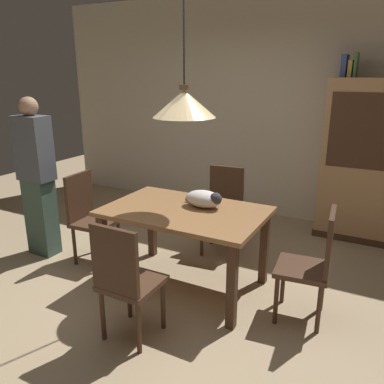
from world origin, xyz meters
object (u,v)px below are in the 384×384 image
hutch_bookcase (373,166)px  book_yellow_short (351,69)px  chair_right_side (313,261)px  book_green_slim (356,65)px  chair_far_back (223,206)px  chair_left_side (89,214)px  dining_table (185,220)px  book_blue_wide (345,66)px  pendant_lamp (184,103)px  chair_near_front (125,278)px  person_standing (37,178)px  cat_sleeping (205,199)px

hutch_bookcase → book_yellow_short: book_yellow_short is taller
chair_right_side → book_green_slim: bearing=92.0°
chair_far_back → book_yellow_short: 2.06m
chair_right_side → chair_left_side: (-2.26, -0.01, 0.00)m
dining_table → chair_far_back: bearing=90.5°
chair_left_side → chair_far_back: same height
book_blue_wide → chair_left_side: bearing=-136.6°
chair_left_side → book_yellow_short: (2.14, 1.96, 1.43)m
chair_right_side → chair_far_back: size_ratio=1.00×
pendant_lamp → dining_table: bearing=180.0°
chair_near_front → chair_left_side: bearing=142.3°
chair_right_side → book_yellow_short: size_ratio=4.65×
chair_near_front → pendant_lamp: 1.45m
chair_near_front → pendant_lamp: size_ratio=0.72×
chair_near_front → chair_far_back: size_ratio=1.00×
book_green_slim → pendant_lamp: bearing=-118.5°
dining_table → chair_right_side: chair_right_side is taller
book_green_slim → person_standing: 3.63m
chair_left_side → book_blue_wide: (2.07, 1.96, 1.46)m
pendant_lamp → chair_far_back: bearing=90.5°
chair_near_front → chair_left_side: size_ratio=1.00×
chair_near_front → chair_right_side: size_ratio=1.00×
book_yellow_short → book_green_slim: (0.05, 0.00, 0.04)m
person_standing → pendant_lamp: bearing=4.0°
chair_near_front → pendant_lamp: (0.00, 0.88, 1.15)m
chair_right_side → person_standing: 2.85m
person_standing → cat_sleeping: bearing=7.9°
chair_far_back → person_standing: bearing=-149.5°
chair_left_side → cat_sleeping: 1.30m
chair_right_side → hutch_bookcase: (0.24, 1.94, 0.38)m
dining_table → book_blue_wide: 2.54m
hutch_bookcase → chair_far_back: bearing=-142.0°
hutch_bookcase → book_blue_wide: book_blue_wide is taller
chair_near_front → chair_far_back: (-0.01, 1.76, 0.00)m
chair_near_front → pendant_lamp: pendant_lamp is taller
cat_sleeping → book_blue_wide: 2.30m
hutch_bookcase → book_green_slim: (-0.31, 0.00, 1.09)m
book_blue_wide → book_yellow_short: (0.07, 0.00, -0.03)m
person_standing → book_blue_wide: bearing=38.1°
pendant_lamp → chair_right_side: bearing=0.4°
pendant_lamp → book_green_slim: bearing=61.5°
dining_table → book_yellow_short: size_ratio=7.00×
chair_far_back → pendant_lamp: pendant_lamp is taller
dining_table → pendant_lamp: pendant_lamp is taller
book_yellow_short → book_green_slim: book_green_slim is taller
chair_right_side → book_yellow_short: book_yellow_short is taller
book_blue_wide → book_yellow_short: 0.07m
person_standing → book_green_slim: bearing=36.9°
hutch_bookcase → chair_left_side: bearing=-141.9°
cat_sleeping → hutch_bookcase: hutch_bookcase is taller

